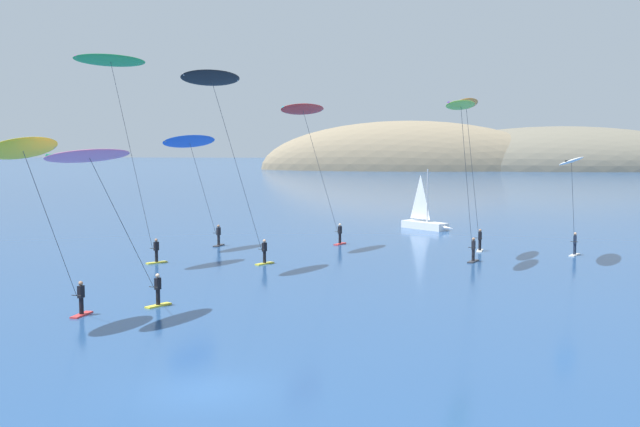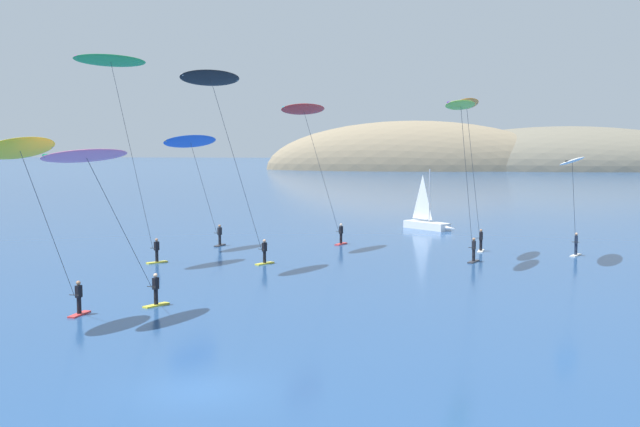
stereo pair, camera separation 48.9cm
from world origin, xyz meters
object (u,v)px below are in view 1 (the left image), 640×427
Objects in this scene: kitesurfer_green at (114,75)px; kitesurfer_white at (572,167)px; kitesurfer_pink at (95,168)px; sailboat_near at (427,223)px; kitesurfer_lime at (462,119)px; kitesurfer_black at (216,93)px; kitesurfer_blue at (192,148)px; kitesurfer_yellow at (28,162)px; kitesurfer_orange at (467,117)px; kitesurfer_red at (306,120)px.

kitesurfer_white is at bearing 10.78° from kitesurfer_green.
kitesurfer_pink is (4.24, -15.21, -5.36)m from kitesurfer_green.
kitesurfer_white is (8.91, -18.94, 6.01)m from sailboat_near.
kitesurfer_lime is (1.01, -22.56, 9.21)m from sailboat_near.
kitesurfer_green is 1.09× the size of kitesurfer_black.
kitesurfer_black reaches higher than kitesurfer_blue.
kitesurfer_lime is 9.26m from kitesurfer_white.
kitesurfer_yellow is at bearing -108.57° from kitesurfer_black.
kitesurfer_orange is at bearing 26.13° from kitesurfer_black.
kitesurfer_white is at bearing -9.89° from kitesurfer_red.
kitesurfer_lime is at bearing 43.66° from kitesurfer_pink.
kitesurfer_red is at bearing 73.29° from kitesurfer_pink.
kitesurfer_lime is at bearing -87.44° from sailboat_near.
kitesurfer_orange reaches higher than kitesurfer_white.
kitesurfer_yellow is at bearing -92.21° from kitesurfer_blue.
kitesurfer_lime reaches higher than kitesurfer_white.
sailboat_near is 34.86m from kitesurfer_green.
sailboat_near is at bearing 95.59° from kitesurfer_orange.
kitesurfer_green is 7.20m from kitesurfer_black.
sailboat_near is 31.80m from kitesurfer_black.
kitesurfer_red reaches higher than sailboat_near.
kitesurfer_blue is 0.78× the size of kitesurfer_orange.
kitesurfer_blue is (2.79, 9.08, -4.84)m from kitesurfer_green.
kitesurfer_black is at bearing -162.83° from kitesurfer_white.
kitesurfer_black is (-15.50, -3.61, 1.59)m from kitesurfer_lime.
kitesurfer_green is 10.66m from kitesurfer_blue.
kitesurfer_red reaches higher than kitesurfer_white.
kitesurfer_orange reaches higher than kitesurfer_pink.
kitesurfer_lime is 20.93m from kitesurfer_blue.
sailboat_near is 43.98m from kitesurfer_pink.
kitesurfer_lime is 1.25× the size of kitesurfer_blue.
kitesurfer_yellow is 36.40m from kitesurfer_white.
kitesurfer_lime reaches higher than kitesurfer_pink.
kitesurfer_black is at bearing -11.79° from kitesurfer_green.
sailboat_near is 0.50× the size of kitesurfer_orange.
kitesurfer_black is at bearing 78.91° from kitesurfer_pink.
kitesurfer_green is at bearing -141.84° from kitesurfer_red.
kitesurfer_orange reaches higher than kitesurfer_blue.
sailboat_near is at bearing 64.67° from kitesurfer_yellow.
kitesurfer_black is (6.94, -1.45, -1.22)m from kitesurfer_green.
kitesurfer_black reaches higher than kitesurfer_orange.
kitesurfer_white reaches higher than sailboat_near.
kitesurfer_yellow is 0.79× the size of kitesurfer_lime.
sailboat_near is at bearing 49.07° from kitesurfer_green.
kitesurfer_green is at bearing -164.28° from kitesurfer_orange.
sailboat_near is 20.74m from kitesurfer_red.
kitesurfer_green is 1.57× the size of kitesurfer_blue.
kitesurfer_yellow reaches higher than sailboat_near.
kitesurfer_black is 11.88m from kitesurfer_blue.
kitesurfer_black is at bearing 71.43° from kitesurfer_yellow.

